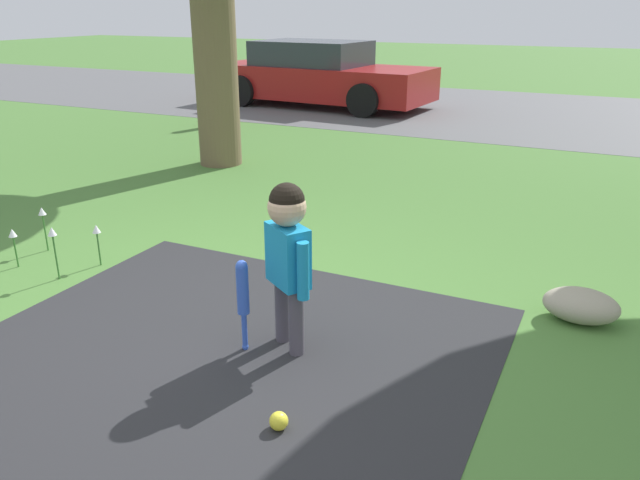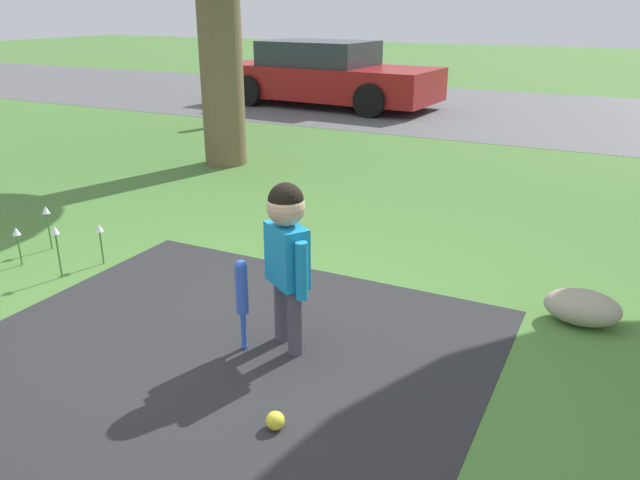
{
  "view_description": "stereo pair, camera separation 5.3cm",
  "coord_description": "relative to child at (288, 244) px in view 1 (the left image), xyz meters",
  "views": [
    {
      "loc": [
        2.04,
        -2.79,
        1.83
      ],
      "look_at": [
        0.52,
        0.35,
        0.52
      ],
      "focal_mm": 35.0,
      "sensor_mm": 36.0,
      "label": 1
    },
    {
      "loc": [
        2.08,
        -2.77,
        1.83
      ],
      "look_at": [
        0.52,
        0.35,
        0.52
      ],
      "focal_mm": 35.0,
      "sensor_mm": 36.0,
      "label": 2
    }
  ],
  "objects": [
    {
      "name": "ground_plane",
      "position": [
        -0.52,
        0.05,
        -0.63
      ],
      "size": [
        60.0,
        60.0,
        0.0
      ],
      "primitive_type": "plane",
      "color": "#477533"
    },
    {
      "name": "street_strip",
      "position": [
        -0.52,
        9.14,
        -0.63
      ],
      "size": [
        40.0,
        6.0,
        0.01
      ],
      "color": "#59595B",
      "rests_on": "ground"
    },
    {
      "name": "child",
      "position": [
        0.0,
        0.0,
        0.0
      ],
      "size": [
        0.34,
        0.27,
        0.97
      ],
      "rotation": [
        0.0,
        0.0,
        -0.58
      ],
      "color": "#4C4751",
      "rests_on": "ground"
    },
    {
      "name": "baseball_bat",
      "position": [
        -0.21,
        -0.14,
        -0.28
      ],
      "size": [
        0.07,
        0.07,
        0.55
      ],
      "color": "blue",
      "rests_on": "ground"
    },
    {
      "name": "sports_ball",
      "position": [
        0.31,
        -0.68,
        -0.59
      ],
      "size": [
        0.09,
        0.09,
        0.09
      ],
      "color": "yellow",
      "rests_on": "ground"
    },
    {
      "name": "fire_hydrant",
      "position": [
        -4.38,
        5.71,
        -0.24
      ],
      "size": [
        0.26,
        0.23,
        0.81
      ],
      "color": "red",
      "rests_on": "ground"
    },
    {
      "name": "parked_car",
      "position": [
        -3.87,
        8.36,
        -0.06
      ],
      "size": [
        4.31,
        2.05,
        1.21
      ],
      "rotation": [
        0.0,
        0.0,
        -0.07
      ],
      "color": "maroon",
      "rests_on": "ground"
    },
    {
      "name": "flower_bed",
      "position": [
        -2.16,
        0.3,
        -0.34
      ],
      "size": [
        0.66,
        0.43,
        0.39
      ],
      "color": "#38702D",
      "rests_on": "ground"
    },
    {
      "name": "edging_rock",
      "position": [
        1.47,
        1.06,
        -0.53
      ],
      "size": [
        0.45,
        0.31,
        0.21
      ],
      "color": "#9E937F",
      "rests_on": "ground"
    }
  ]
}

